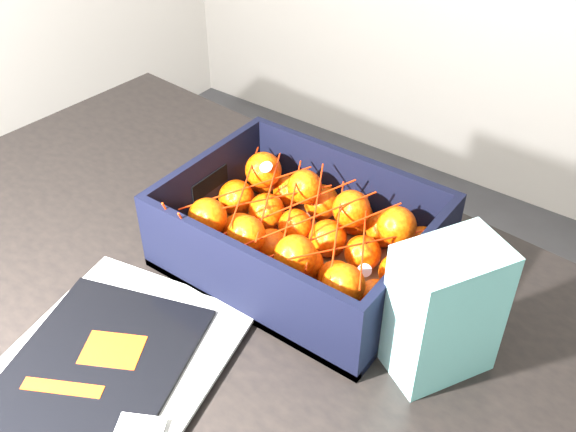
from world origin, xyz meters
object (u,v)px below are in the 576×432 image
Objects in this scene: produce_crate at (300,243)px; retail_carton at (444,311)px; table at (207,331)px; magazine_stack at (111,360)px.

produce_crate is 0.26m from retail_carton.
produce_crate is at bearing 54.02° from table.
retail_carton is (0.33, 0.25, 0.08)m from magazine_stack.
produce_crate is (0.09, 0.12, 0.14)m from table.
magazine_stack is at bearing -88.16° from table.
produce_crate reaches higher than table.
magazine_stack is 0.31m from produce_crate.
magazine_stack is 1.98× the size of retail_carton.
table is 6.76× the size of retail_carton.
produce_crate is at bearing -162.41° from retail_carton.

